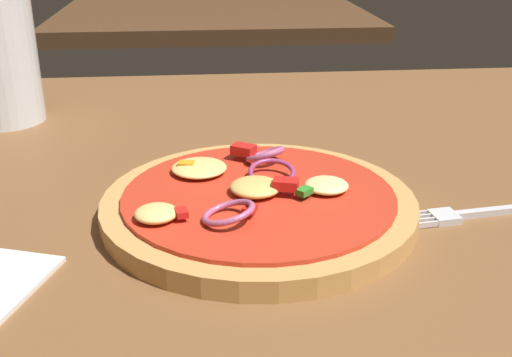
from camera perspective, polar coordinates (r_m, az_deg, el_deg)
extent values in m
cube|color=brown|center=(0.46, 7.31, -4.78)|extent=(1.44, 0.86, 0.03)
cylinder|color=tan|center=(0.44, 0.25, -2.51)|extent=(0.22, 0.22, 0.01)
cylinder|color=red|center=(0.44, 0.25, -1.48)|extent=(0.19, 0.19, 0.00)
ellipsoid|color=#EFCC72|center=(0.41, -9.12, -3.16)|extent=(0.03, 0.03, 0.01)
ellipsoid|color=#F4DB8E|center=(0.45, 6.41, -0.48)|extent=(0.03, 0.03, 0.01)
ellipsoid|color=#E5BC60|center=(0.44, -0.04, -0.79)|extent=(0.04, 0.04, 0.01)
ellipsoid|color=#EFCC72|center=(0.48, -5.23, 0.99)|extent=(0.04, 0.04, 0.01)
torus|color=#93386B|center=(0.46, 1.46, 0.59)|extent=(0.04, 0.04, 0.01)
torus|color=#B25984|center=(0.40, -2.54, -3.13)|extent=(0.05, 0.05, 0.01)
torus|color=#B25984|center=(0.49, 0.85, 2.22)|extent=(0.05, 0.05, 0.02)
cube|color=#2D8C28|center=(0.43, 4.46, -1.18)|extent=(0.01, 0.01, 0.00)
cube|color=red|center=(0.40, -6.85, -3.12)|extent=(0.01, 0.01, 0.00)
cube|color=red|center=(0.50, -1.15, 2.68)|extent=(0.02, 0.02, 0.01)
cube|color=orange|center=(0.48, -6.40, 1.23)|extent=(0.01, 0.01, 0.00)
cube|color=red|center=(0.40, -0.58, -2.82)|extent=(0.01, 0.01, 0.00)
cube|color=red|center=(0.43, 2.74, -0.51)|extent=(0.02, 0.02, 0.01)
cube|color=silver|center=(0.46, 16.87, -3.38)|extent=(0.02, 0.02, 0.01)
cube|color=silver|center=(0.45, 13.57, -3.28)|extent=(0.03, 0.01, 0.00)
cube|color=silver|center=(0.45, 13.88, -3.59)|extent=(0.03, 0.01, 0.00)
cube|color=silver|center=(0.45, 14.19, -3.90)|extent=(0.03, 0.01, 0.00)
cube|color=silver|center=(0.44, 14.50, -4.21)|extent=(0.03, 0.01, 0.00)
cylinder|color=#9E510F|center=(0.70, -22.39, 7.81)|extent=(0.07, 0.07, 0.07)
cube|color=#4C301C|center=(1.53, -4.07, 14.88)|extent=(0.69, 0.66, 0.03)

